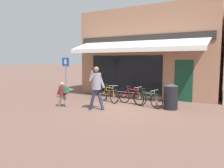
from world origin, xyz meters
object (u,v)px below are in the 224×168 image
Objects in this scene: bicycle_red at (132,96)px; parking_sign at (66,74)px; pedestrian_child at (63,92)px; bicycle_green at (147,99)px; litter_bin at (171,96)px; pedestrian_adult at (96,84)px; bicycle_orange at (108,94)px.

parking_sign is (-3.40, -0.75, 1.01)m from bicycle_red.
pedestrian_child is 1.82m from parking_sign.
parking_sign is (-4.25, -0.56, 1.03)m from bicycle_green.
bicycle_green is 4.41m from parking_sign.
litter_bin is 5.39m from parking_sign.
pedestrian_child reaches higher than bicycle_green.
litter_bin is (1.03, 0.09, 0.19)m from bicycle_green.
pedestrian_adult reaches higher than bicycle_green.
bicycle_orange is 0.69× the size of parking_sign.
bicycle_red is 1.50× the size of litter_bin.
bicycle_red is at bearing 176.89° from litter_bin.
bicycle_green is at bearing -175.09° from litter_bin.
bicycle_red is 1.48× the size of pedestrian_child.
bicycle_red is (1.26, 0.04, -0.00)m from bicycle_orange.
litter_bin reaches higher than bicycle_red.
parking_sign is (-1.01, 1.34, 0.71)m from pedestrian_child.
parking_sign reaches higher than bicycle_red.
bicycle_red reaches higher than bicycle_green.
bicycle_green is 1.46× the size of pedestrian_child.
bicycle_red is at bearing -140.35° from pedestrian_child.
bicycle_red is 3.63m from parking_sign.
bicycle_orange is 1.26m from bicycle_red.
bicycle_green is at bearing 7.48° from parking_sign.
bicycle_red is at bearing -173.86° from bicycle_green.
bicycle_green is at bearing -151.15° from pedestrian_child.
parking_sign is at bearing -54.42° from pedestrian_child.
litter_bin is at bearing 6.98° from parking_sign.
parking_sign is (-2.62, 1.06, 0.28)m from pedestrian_adult.
parking_sign is at bearing -153.73° from bicycle_green.
bicycle_orange is at bearing 178.92° from litter_bin.
bicycle_orange is 1.41× the size of litter_bin.
litter_bin is (3.14, -0.06, 0.17)m from bicycle_orange.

